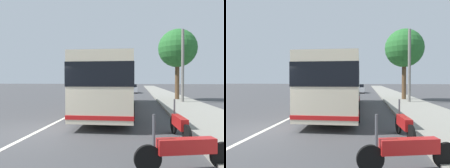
{
  "view_description": "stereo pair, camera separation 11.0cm",
  "coord_description": "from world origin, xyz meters",
  "views": [
    {
      "loc": [
        -6.73,
        -3.86,
        1.96
      ],
      "look_at": [
        5.55,
        -2.15,
        1.75
      ],
      "focal_mm": 31.07,
      "sensor_mm": 36.0,
      "label": 1
    },
    {
      "loc": [
        -6.71,
        -3.97,
        1.96
      ],
      "look_at": [
        5.55,
        -2.15,
        1.75
      ],
      "focal_mm": 31.07,
      "sensor_mm": 36.0,
      "label": 2
    }
  ],
  "objects": [
    {
      "name": "ground_plane",
      "position": [
        0.0,
        0.0,
        0.0
      ],
      "size": [
        220.0,
        220.0,
        0.0
      ],
      "primitive_type": "plane",
      "color": "#424244"
    },
    {
      "name": "sidewalk_curb",
      "position": [
        10.0,
        -7.35,
        0.07
      ],
      "size": [
        110.0,
        3.6,
        0.14
      ],
      "primitive_type": "cube",
      "color": "gray",
      "rests_on": "ground"
    },
    {
      "name": "lane_divider_line",
      "position": [
        10.0,
        0.0,
        0.0
      ],
      "size": [
        110.0,
        0.16,
        0.01
      ],
      "primitive_type": "cube",
      "color": "silver",
      "rests_on": "ground"
    },
    {
      "name": "coach_bus",
      "position": [
        6.16,
        -2.22,
        1.78
      ],
      "size": [
        12.16,
        2.96,
        3.11
      ],
      "rotation": [
        0.0,
        0.0,
        0.03
      ],
      "color": "beige",
      "rests_on": "ground"
    },
    {
      "name": "motorcycle_angled",
      "position": [
        -2.39,
        -4.87,
        0.47
      ],
      "size": [
        0.64,
        2.26,
        1.25
      ],
      "rotation": [
        0.0,
        0.0,
        1.82
      ],
      "color": "black",
      "rests_on": "ground"
    },
    {
      "name": "motorcycle_by_tree",
      "position": [
        -0.07,
        -5.2,
        0.49
      ],
      "size": [
        2.21,
        0.33,
        1.29
      ],
      "rotation": [
        0.0,
        0.0,
        0.08
      ],
      "color": "black",
      "rests_on": "ground"
    },
    {
      "name": "car_side_street",
      "position": [
        42.2,
        1.92,
        0.68
      ],
      "size": [
        4.26,
        2.02,
        1.43
      ],
      "rotation": [
        0.0,
        0.0,
        3.1
      ],
      "color": "black",
      "rests_on": "ground"
    },
    {
      "name": "car_far_distant",
      "position": [
        24.61,
        -2.59,
        0.67
      ],
      "size": [
        4.1,
        2.13,
        1.4
      ],
      "rotation": [
        0.0,
        0.0,
        0.07
      ],
      "color": "silver",
      "rests_on": "ground"
    },
    {
      "name": "car_oncoming",
      "position": [
        29.47,
        2.04,
        0.74
      ],
      "size": [
        4.47,
        2.19,
        1.56
      ],
      "rotation": [
        0.0,
        0.0,
        3.07
      ],
      "color": "gray",
      "rests_on": "ground"
    },
    {
      "name": "roadside_tree_mid_block",
      "position": [
        13.23,
        -7.63,
        5.14
      ],
      "size": [
        3.75,
        3.75,
        7.06
      ],
      "color": "brown",
      "rests_on": "ground"
    },
    {
      "name": "utility_pole",
      "position": [
        10.75,
        -7.61,
        3.21
      ],
      "size": [
        0.24,
        0.24,
        6.41
      ],
      "primitive_type": "cylinder",
      "color": "slate",
      "rests_on": "ground"
    }
  ]
}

